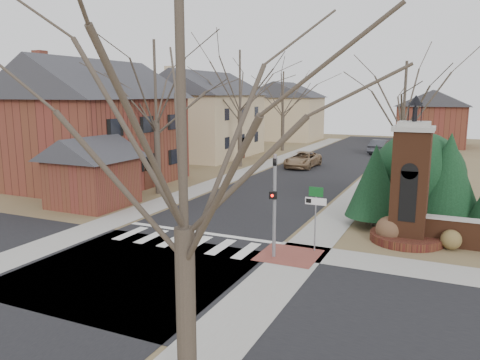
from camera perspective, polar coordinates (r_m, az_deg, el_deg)
The scene contains 28 objects.
ground at distance 20.58m, azimuth -7.87°, elevation -8.10°, with size 120.00×120.00×0.00m, color brown.
main_street at distance 40.37m, azimuth 9.06°, elevation 1.05°, with size 8.00×70.00×0.01m, color black.
cross_street at distance 18.27m, azimuth -12.99°, elevation -10.69°, with size 120.00×8.00×0.01m, color black.
crosswalk_zone at distance 21.22m, azimuth -6.70°, elevation -7.47°, with size 8.00×2.20×0.02m, color silver.
stop_bar at distance 22.45m, azimuth -4.71°, elevation -6.42°, with size 8.00×0.35×0.02m, color silver.
sidewalk_right_main at distance 39.33m, azimuth 16.37°, elevation 0.51°, with size 2.00×60.00×0.02m, color gray.
sidewalk_left at distance 42.03m, azimuth 2.22°, elevation 1.55°, with size 2.00×60.00×0.02m, color gray.
curb_apron at distance 19.46m, azimuth 5.95°, elevation -9.12°, with size 2.40×2.40×0.02m, color brown.
traffic_signal_pole at distance 18.53m, azimuth 4.21°, elevation -1.81°, with size 0.28×0.41×4.50m.
sign_post at distance 19.60m, azimuth 9.19°, elevation -3.15°, with size 0.90×0.07×2.75m.
brick_gate_monument at distance 21.90m, azimuth 19.96°, elevation -1.64°, with size 3.20×3.20×6.47m.
house_brick_left at distance 35.45m, azimuth -17.30°, elevation 6.99°, with size 9.80×11.80×9.42m.
house_stucco_left at distance 49.67m, azimuth -4.49°, elevation 8.21°, with size 9.80×12.80×9.28m.
garage_left at distance 28.62m, azimuth -17.63°, elevation 1.37°, with size 4.80×4.80×4.29m.
house_distant_left at distance 68.29m, azimuth 5.30°, elevation 8.52°, with size 10.80×8.80×8.53m.
house_distant_right at distance 64.52m, azimuth 22.43°, elevation 7.13°, with size 8.80×8.80×7.30m.
evergreen_near at distance 24.03m, azimuth 16.12°, elevation -0.06°, with size 2.80×2.80×4.10m.
evergreen_mid at distance 24.92m, azimuth 24.09°, elevation 0.50°, with size 3.40×3.40×4.70m.
evergreen_mass at distance 26.28m, azimuth 20.83°, elevation 0.76°, with size 4.80×4.80×4.80m, color black.
bare_tree_0 at distance 30.92m, azimuth -10.33°, elevation 12.49°, with size 8.05×8.05×11.15m.
bare_tree_1 at distance 42.27m, azimuth -0.01°, elevation 12.52°, with size 8.40×8.40×11.64m.
bare_tree_2 at distance 54.50m, azimuth 5.30°, elevation 10.95°, with size 7.35×7.35×10.19m.
bare_tree_3 at distance 32.56m, azimuth 19.48°, elevation 10.18°, with size 7.00×7.00×9.70m.
bare_tree_4 at distance 8.71m, azimuth -7.17°, elevation 9.32°, with size 6.65×6.65×9.21m.
pickup_truck at distance 42.40m, azimuth 7.66°, elevation 2.48°, with size 2.31×5.01×1.39m, color #8F6F4E.
distant_car at distance 53.92m, azimuth 16.82°, elevation 3.91°, with size 1.65×4.74×1.56m, color #393B42.
dry_shrub_left at distance 21.96m, azimuth 17.70°, elevation -5.73°, with size 1.16×1.16×1.16m, color brown.
dry_shrub_right at distance 21.88m, azimuth 24.34°, elevation -6.65°, with size 0.86×0.86×0.86m, color brown.
Camera 1 is at (10.57, -16.41, 6.52)m, focal length 35.00 mm.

